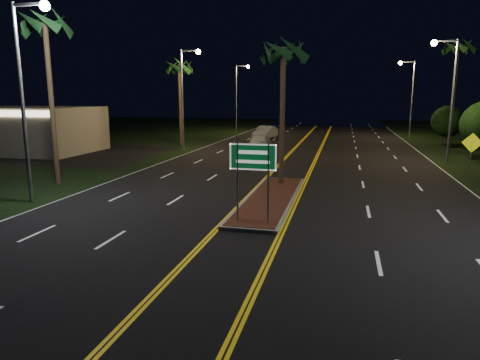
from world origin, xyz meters
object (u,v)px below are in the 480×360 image
(palm_median, at_px, (283,51))
(highway_sign, at_px, (253,165))
(streetlight_left_mid, at_px, (186,88))
(car_far, at_px, (265,132))
(median_island, at_px, (271,199))
(palm_left_far, at_px, (179,67))
(streetlight_right_mid, at_px, (448,86))
(palm_left_near, at_px, (45,25))
(shrub_far, at_px, (447,121))
(streetlight_left_far, at_px, (239,91))
(palm_right_far, at_px, (458,48))
(streetlight_right_far, at_px, (409,90))
(car_near, at_px, (260,141))
(commercial_building, at_px, (11,129))
(streetlight_left_near, at_px, (27,80))

(palm_median, bearing_deg, highway_sign, -90.00)
(streetlight_left_mid, bearing_deg, car_far, 67.46)
(median_island, bearing_deg, palm_left_far, 121.36)
(streetlight_left_mid, bearing_deg, palm_left_far, 118.67)
(median_island, bearing_deg, highway_sign, -90.00)
(streetlight_right_mid, relative_size, palm_left_near, 0.92)
(palm_left_far, relative_size, shrub_far, 2.22)
(highway_sign, relative_size, streetlight_left_far, 0.36)
(median_island, xyz_separation_m, highway_sign, (0.00, -4.20, 2.32))
(streetlight_left_far, height_order, car_far, streetlight_left_far)
(palm_right_far, bearing_deg, median_island, -119.10)
(palm_left_near, distance_m, palm_right_far, 33.53)
(streetlight_right_far, height_order, palm_left_far, streetlight_right_far)
(streetlight_right_far, relative_size, car_near, 1.72)
(highway_sign, xyz_separation_m, palm_left_near, (-12.50, 5.20, 6.28))
(car_near, bearing_deg, car_far, 95.81)
(palm_median, bearing_deg, palm_left_far, 126.18)
(palm_median, relative_size, car_near, 1.58)
(palm_left_far, distance_m, car_near, 11.16)
(palm_right_far, height_order, shrub_far, palm_right_far)
(commercial_building, height_order, palm_left_near, palm_left_near)
(streetlight_right_far, bearing_deg, car_near, -132.82)
(streetlight_right_mid, distance_m, car_far, 22.01)
(highway_sign, height_order, streetlight_right_far, streetlight_right_far)
(median_island, height_order, streetlight_right_far, streetlight_right_far)
(palm_left_near, bearing_deg, streetlight_left_mid, 83.27)
(streetlight_left_mid, distance_m, shrub_far, 27.40)
(commercial_building, bearing_deg, streetlight_left_mid, 14.61)
(streetlight_left_near, height_order, palm_left_far, streetlight_left_near)
(highway_sign, distance_m, car_near, 23.61)
(car_near, bearing_deg, palm_left_near, -116.33)
(median_island, bearing_deg, palm_left_near, 175.43)
(streetlight_left_near, relative_size, car_far, 1.68)
(palm_left_far, bearing_deg, palm_median, -53.82)
(car_near, bearing_deg, streetlight_left_mid, -164.49)
(streetlight_right_mid, bearing_deg, commercial_building, -176.86)
(streetlight_right_mid, relative_size, palm_right_far, 0.87)
(median_island, xyz_separation_m, streetlight_right_far, (10.61, 35.00, 5.57))
(streetlight_left_near, distance_m, palm_median, 12.55)
(highway_sign, relative_size, car_near, 0.61)
(streetlight_left_far, relative_size, shrub_far, 2.27)
(streetlight_left_near, distance_m, streetlight_left_mid, 20.00)
(highway_sign, height_order, palm_left_far, palm_left_far)
(streetlight_left_mid, bearing_deg, highway_sign, -63.41)
(streetlight_left_near, height_order, car_near, streetlight_left_near)
(streetlight_left_mid, distance_m, palm_median, 17.25)
(streetlight_left_near, relative_size, car_near, 1.72)
(streetlight_right_mid, height_order, shrub_far, streetlight_right_mid)
(palm_left_far, bearing_deg, commercial_building, -148.75)
(car_near, bearing_deg, shrub_far, 27.41)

